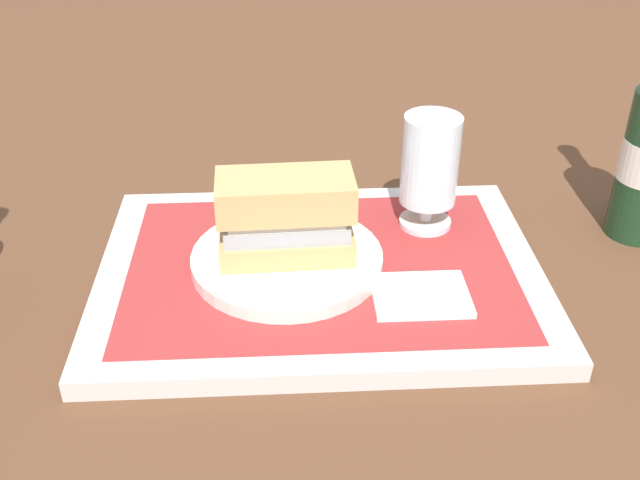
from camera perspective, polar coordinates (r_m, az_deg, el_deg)
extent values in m
plane|color=brown|center=(0.76, 0.00, -3.19)|extent=(3.00, 3.00, 0.00)
cube|color=silver|center=(0.76, 0.00, -2.57)|extent=(0.44, 0.32, 0.02)
cube|color=#9E2D2D|center=(0.75, 0.00, -1.91)|extent=(0.38, 0.27, 0.00)
cylinder|color=silver|center=(0.74, -2.51, -1.65)|extent=(0.19, 0.19, 0.01)
cube|color=tan|center=(0.73, -2.55, -0.42)|extent=(0.13, 0.07, 0.02)
cube|color=#9EA3A8|center=(0.72, -2.59, 0.93)|extent=(0.12, 0.06, 0.02)
cube|color=silver|center=(0.71, -2.61, 1.75)|extent=(0.11, 0.06, 0.01)
sphere|color=#47932D|center=(0.71, 1.45, 2.63)|extent=(0.04, 0.04, 0.04)
cube|color=tan|center=(0.70, -2.65, 3.30)|extent=(0.13, 0.07, 0.04)
cylinder|color=silver|center=(0.82, 7.97, 1.37)|extent=(0.06, 0.06, 0.01)
cylinder|color=silver|center=(0.81, 8.05, 2.28)|extent=(0.01, 0.01, 0.02)
cylinder|color=silver|center=(0.79, 8.37, 6.04)|extent=(0.06, 0.06, 0.09)
cylinder|color=gold|center=(0.80, 8.24, 4.43)|extent=(0.06, 0.06, 0.05)
cylinder|color=white|center=(0.79, 8.39, 6.21)|extent=(0.05, 0.05, 0.01)
cube|color=white|center=(0.71, 7.65, -4.17)|extent=(0.09, 0.07, 0.01)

